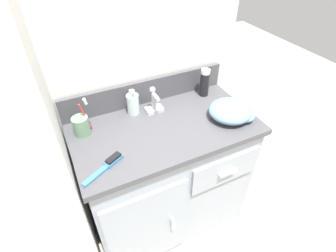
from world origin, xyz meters
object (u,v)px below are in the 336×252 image
toothbrush_cup (81,125)px  hairbrush (108,164)px  hand_towel (233,111)px  shaving_cream_can (205,83)px  soap_dispenser (133,104)px

toothbrush_cup → hairbrush: bearing=-78.8°
hairbrush → hand_towel: size_ratio=0.86×
shaving_cream_can → hairbrush: (-0.64, -0.29, -0.07)m
soap_dispenser → hairbrush: (-0.22, -0.30, -0.05)m
toothbrush_cup → shaving_cream_can: bearing=3.5°
hairbrush → hand_towel: bearing=-23.4°
shaving_cream_can → hand_towel: (0.02, -0.24, -0.04)m
toothbrush_cup → shaving_cream_can: toothbrush_cup is taller
toothbrush_cup → hand_towel: 0.73m
shaving_cream_can → hand_towel: shaving_cream_can is taller
toothbrush_cup → soap_dispenser: (0.27, 0.05, 0.01)m
shaving_cream_can → soap_dispenser: bearing=178.7°
shaving_cream_can → hand_towel: 0.25m
soap_dispenser → hand_towel: bearing=-30.3°
hairbrush → hand_towel: (0.65, 0.05, 0.03)m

